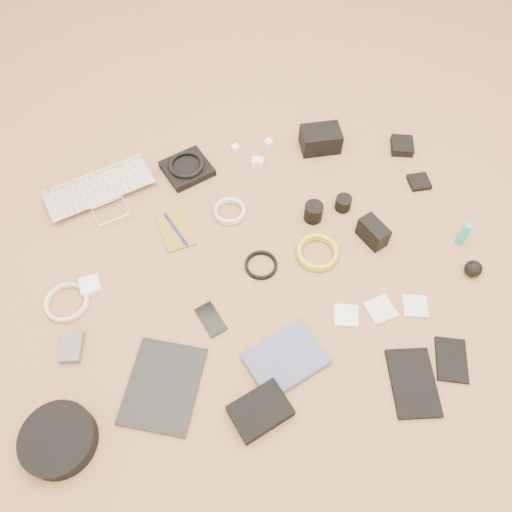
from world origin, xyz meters
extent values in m
cube|color=olive|center=(0.00, 0.00, -0.02)|extent=(4.00, 4.00, 0.04)
imported|color=silver|center=(-0.45, 0.38, 0.01)|extent=(0.44, 0.37, 0.03)
cube|color=black|center=(-0.15, 0.47, 0.01)|extent=(0.20, 0.20, 0.03)
torus|color=black|center=(-0.15, 0.47, 0.04)|extent=(0.15, 0.15, 0.02)
cube|color=white|center=(0.04, 0.53, 0.01)|extent=(0.03, 0.03, 0.02)
cube|color=white|center=(0.17, 0.53, 0.01)|extent=(0.04, 0.04, 0.03)
cube|color=white|center=(0.10, 0.44, 0.02)|extent=(0.04, 0.04, 0.03)
cube|color=white|center=(0.11, 0.44, 0.01)|extent=(0.04, 0.04, 0.03)
cube|color=black|center=(0.36, 0.49, 0.04)|extent=(0.15, 0.11, 0.08)
cube|color=black|center=(0.66, 0.42, 0.02)|extent=(0.10, 0.11, 0.03)
cube|color=olive|center=(-0.22, 0.20, 0.00)|extent=(0.12, 0.17, 0.01)
cylinder|color=#13179B|center=(-0.22, 0.20, 0.01)|extent=(0.07, 0.15, 0.01)
torus|color=silver|center=(-0.03, 0.24, 0.01)|extent=(0.12, 0.12, 0.01)
cylinder|color=black|center=(0.25, 0.17, 0.03)|extent=(0.07, 0.07, 0.07)
cylinder|color=black|center=(0.36, 0.19, 0.03)|extent=(0.06, 0.06, 0.05)
cube|color=black|center=(0.66, 0.24, 0.01)|extent=(0.07, 0.07, 0.02)
cube|color=white|center=(-0.51, 0.04, 0.01)|extent=(0.07, 0.07, 0.03)
torus|color=silver|center=(-0.59, 0.00, 0.01)|extent=(0.15, 0.15, 0.01)
torus|color=black|center=(0.03, 0.01, 0.00)|extent=(0.14, 0.14, 0.01)
torus|color=gold|center=(0.22, 0.02, 0.01)|extent=(0.18, 0.18, 0.02)
cube|color=black|center=(0.42, 0.04, 0.04)|extent=(0.09, 0.12, 0.08)
cylinder|color=#1AA8AA|center=(0.70, -0.03, 0.05)|extent=(0.03, 0.03, 0.10)
cube|color=#515256|center=(-0.57, -0.16, 0.01)|extent=(0.07, 0.10, 0.03)
cube|color=black|center=(-0.32, -0.32, 0.01)|extent=(0.28, 0.31, 0.01)
cube|color=black|center=(-0.16, -0.15, 0.00)|extent=(0.09, 0.12, 0.01)
cube|color=silver|center=(0.25, -0.22, 0.00)|extent=(0.09, 0.09, 0.01)
cube|color=silver|center=(0.36, -0.22, 0.01)|extent=(0.09, 0.09, 0.01)
cube|color=silver|center=(0.47, -0.23, 0.01)|extent=(0.09, 0.09, 0.01)
sphere|color=black|center=(0.69, -0.15, 0.03)|extent=(0.06, 0.06, 0.06)
cylinder|color=black|center=(-0.60, -0.42, 0.03)|extent=(0.26, 0.26, 0.05)
cube|color=black|center=(-0.07, -0.45, 0.02)|extent=(0.18, 0.16, 0.04)
imported|color=#3C4967|center=(0.06, -0.39, 0.01)|extent=(0.26, 0.22, 0.02)
cube|color=black|center=(0.37, -0.46, 0.01)|extent=(0.15, 0.22, 0.01)
cube|color=black|center=(0.51, -0.41, 0.01)|extent=(0.13, 0.15, 0.01)
camera|label=1|loc=(-0.15, -0.81, 1.39)|focal=35.00mm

